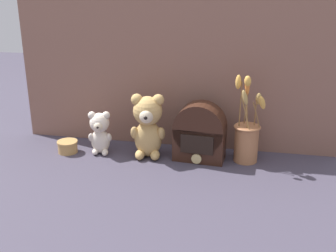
{
  "coord_description": "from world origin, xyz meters",
  "views": [
    {
      "loc": [
        0.29,
        -1.45,
        0.69
      ],
      "look_at": [
        0.0,
        0.02,
        0.13
      ],
      "focal_mm": 45.0,
      "sensor_mm": 36.0,
      "label": 1
    }
  ],
  "objects": [
    {
      "name": "vintage_radio",
      "position": [
        0.12,
        0.04,
        0.1
      ],
      "size": [
        0.2,
        0.11,
        0.23
      ],
      "color": "#381E14",
      "rests_on": "ground"
    },
    {
      "name": "flower_vase",
      "position": [
        0.3,
        0.06,
        0.1
      ],
      "size": [
        0.12,
        0.12,
        0.34
      ],
      "color": "#AD7047",
      "rests_on": "ground"
    },
    {
      "name": "teddy_bear_large",
      "position": [
        -0.08,
        0.02,
        0.13
      ],
      "size": [
        0.14,
        0.13,
        0.25
      ],
      "color": "tan",
      "rests_on": "ground"
    },
    {
      "name": "ground_plane",
      "position": [
        0.0,
        0.0,
        0.0
      ],
      "size": [
        4.0,
        4.0,
        0.0
      ],
      "primitive_type": "plane",
      "color": "#3D3847"
    },
    {
      "name": "backdrop_wall",
      "position": [
        0.0,
        0.17,
        0.36
      ],
      "size": [
        1.3,
        0.02,
        0.71
      ],
      "color": "#845B4C",
      "rests_on": "ground"
    },
    {
      "name": "decorative_tin_tall",
      "position": [
        -0.41,
        0.0,
        0.02
      ],
      "size": [
        0.08,
        0.08,
        0.05
      ],
      "color": "tan",
      "rests_on": "ground"
    },
    {
      "name": "teddy_bear_medium",
      "position": [
        -0.27,
        0.02,
        0.09
      ],
      "size": [
        0.1,
        0.09,
        0.17
      ],
      "color": "beige",
      "rests_on": "ground"
    }
  ]
}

